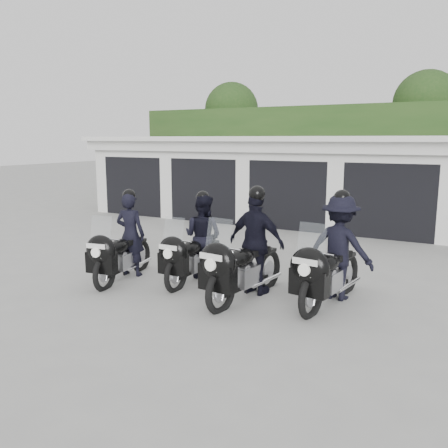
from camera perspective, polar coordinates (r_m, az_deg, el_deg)
The scene contains 7 objects.
ground at distance 10.59m, azimuth -3.42°, elevation -5.60°, with size 80.00×80.00×0.00m, color #979792.
garage_block at distance 17.60m, azimuth 10.66°, elevation 5.30°, with size 16.40×6.80×2.96m.
background_vegetation at distance 22.12m, azimuth 15.70°, elevation 9.56°, with size 20.00×3.90×5.80m.
police_bike_a at distance 10.00m, azimuth -12.03°, elevation -2.29°, with size 0.89×2.18×1.91m.
police_bike_b at distance 9.74m, azimuth -3.12°, elevation -2.17°, with size 0.86×2.17×1.89m.
police_bike_c at distance 8.68m, azimuth 3.21°, elevation -3.07°, with size 1.21×2.42×2.11m.
police_bike_d at distance 8.65m, azimuth 13.26°, elevation -3.48°, with size 1.31×2.36×2.06m.
Camera 1 is at (5.44, -8.61, 2.89)m, focal length 38.00 mm.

